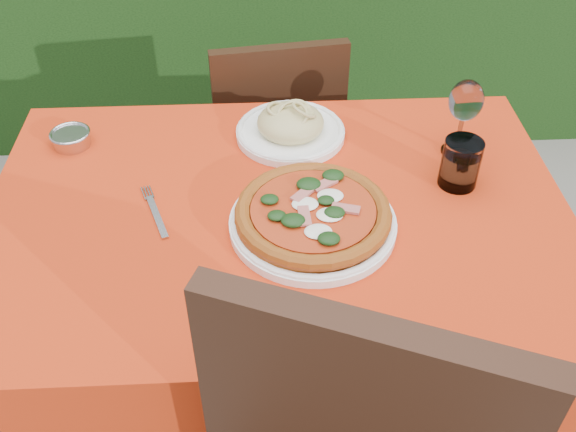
{
  "coord_description": "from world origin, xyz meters",
  "views": [
    {
      "loc": [
        -0.03,
        -1.04,
        1.65
      ],
      "look_at": [
        0.02,
        -0.05,
        0.77
      ],
      "focal_mm": 40.0,
      "sensor_mm": 36.0,
      "label": 1
    }
  ],
  "objects_px": {
    "wine_glass": "(466,104)",
    "pizza_plate": "(313,216)",
    "pasta_plate": "(290,127)",
    "water_glass": "(460,165)",
    "chair_far": "(276,139)",
    "steel_ramekin": "(71,139)",
    "fork": "(157,217)"
  },
  "relations": [
    {
      "from": "wine_glass",
      "to": "pizza_plate",
      "type": "bearing_deg",
      "value": -145.62
    },
    {
      "from": "pasta_plate",
      "to": "water_glass",
      "type": "height_order",
      "value": "water_glass"
    },
    {
      "from": "chair_far",
      "to": "steel_ramekin",
      "type": "height_order",
      "value": "chair_far"
    },
    {
      "from": "chair_far",
      "to": "water_glass",
      "type": "height_order",
      "value": "water_glass"
    },
    {
      "from": "wine_glass",
      "to": "chair_far",
      "type": "bearing_deg",
      "value": 132.72
    },
    {
      "from": "wine_glass",
      "to": "pasta_plate",
      "type": "bearing_deg",
      "value": 167.38
    },
    {
      "from": "pizza_plate",
      "to": "fork",
      "type": "relative_size",
      "value": 2.14
    },
    {
      "from": "steel_ramekin",
      "to": "pizza_plate",
      "type": "bearing_deg",
      "value": -30.08
    },
    {
      "from": "water_glass",
      "to": "wine_glass",
      "type": "bearing_deg",
      "value": 76.93
    },
    {
      "from": "pasta_plate",
      "to": "wine_glass",
      "type": "distance_m",
      "value": 0.41
    },
    {
      "from": "fork",
      "to": "pasta_plate",
      "type": "bearing_deg",
      "value": 24.64
    },
    {
      "from": "chair_far",
      "to": "pizza_plate",
      "type": "height_order",
      "value": "chair_far"
    },
    {
      "from": "chair_far",
      "to": "pizza_plate",
      "type": "relative_size",
      "value": 2.06
    },
    {
      "from": "pizza_plate",
      "to": "pasta_plate",
      "type": "height_order",
      "value": "pasta_plate"
    },
    {
      "from": "pizza_plate",
      "to": "water_glass",
      "type": "relative_size",
      "value": 3.69
    },
    {
      "from": "fork",
      "to": "water_glass",
      "type": "bearing_deg",
      "value": -12.37
    },
    {
      "from": "fork",
      "to": "chair_far",
      "type": "bearing_deg",
      "value": 47.93
    },
    {
      "from": "chair_far",
      "to": "pasta_plate",
      "type": "distance_m",
      "value": 0.47
    },
    {
      "from": "pizza_plate",
      "to": "fork",
      "type": "xyz_separation_m",
      "value": [
        -0.33,
        0.04,
        -0.03
      ]
    },
    {
      "from": "pizza_plate",
      "to": "wine_glass",
      "type": "distance_m",
      "value": 0.45
    },
    {
      "from": "pasta_plate",
      "to": "fork",
      "type": "xyz_separation_m",
      "value": [
        -0.3,
        -0.29,
        -0.02
      ]
    },
    {
      "from": "water_glass",
      "to": "steel_ramekin",
      "type": "distance_m",
      "value": 0.91
    },
    {
      "from": "water_glass",
      "to": "wine_glass",
      "type": "relative_size",
      "value": 0.59
    },
    {
      "from": "wine_glass",
      "to": "steel_ramekin",
      "type": "xyz_separation_m",
      "value": [
        -0.92,
        0.08,
        -0.12
      ]
    },
    {
      "from": "fork",
      "to": "steel_ramekin",
      "type": "relative_size",
      "value": 2.17
    },
    {
      "from": "pizza_plate",
      "to": "wine_glass",
      "type": "xyz_separation_m",
      "value": [
        0.36,
        0.25,
        0.1
      ]
    },
    {
      "from": "pasta_plate",
      "to": "water_glass",
      "type": "relative_size",
      "value": 2.38
    },
    {
      "from": "chair_far",
      "to": "fork",
      "type": "xyz_separation_m",
      "value": [
        -0.27,
        -0.65,
        0.26
      ]
    },
    {
      "from": "pizza_plate",
      "to": "pasta_plate",
      "type": "bearing_deg",
      "value": 94.87
    },
    {
      "from": "steel_ramekin",
      "to": "chair_far",
      "type": "bearing_deg",
      "value": 36.85
    },
    {
      "from": "chair_far",
      "to": "steel_ramekin",
      "type": "bearing_deg",
      "value": 28.99
    },
    {
      "from": "water_glass",
      "to": "fork",
      "type": "bearing_deg",
      "value": -172.72
    }
  ]
}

